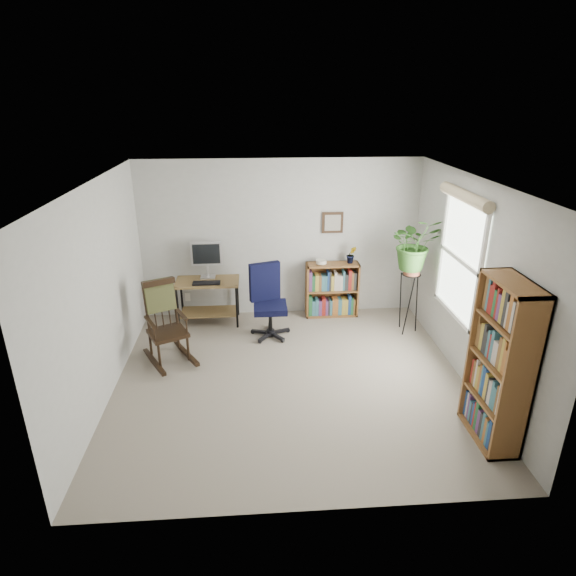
{
  "coord_description": "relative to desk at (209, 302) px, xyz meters",
  "views": [
    {
      "loc": [
        -0.4,
        -5.01,
        3.25
      ],
      "look_at": [
        0.0,
        0.4,
        1.05
      ],
      "focal_mm": 30.0,
      "sensor_mm": 36.0,
      "label": 1
    }
  ],
  "objects": [
    {
      "name": "ceiling",
      "position": [
        1.11,
        -1.7,
        2.06
      ],
      "size": [
        4.2,
        4.0,
        0.0
      ],
      "primitive_type": "cube",
      "color": "silver",
      "rests_on": "ground"
    },
    {
      "name": "potted_plant_small",
      "position": [
        2.17,
        0.13,
        0.57
      ],
      "size": [
        0.13,
        0.24,
        0.11
      ],
      "primitive_type": "imported",
      "color": "#2E5C20",
      "rests_on": "low_bookshelf"
    },
    {
      "name": "wall_left",
      "position": [
        -0.99,
        -1.7,
        0.86
      ],
      "size": [
        0.0,
        4.0,
        2.4
      ],
      "primitive_type": "cube",
      "color": "#B3B3AF",
      "rests_on": "ground"
    },
    {
      "name": "low_bookshelf",
      "position": [
        1.89,
        0.12,
        0.09
      ],
      "size": [
        0.81,
        0.27,
        0.85
      ],
      "primitive_type": null,
      "color": "brown",
      "rests_on": "floor"
    },
    {
      "name": "plant_stand",
      "position": [
        2.91,
        -0.52,
        0.18
      ],
      "size": [
        0.36,
        0.36,
        1.04
      ],
      "primitive_type": null,
      "rotation": [
        0.0,
        0.0,
        -0.3
      ],
      "color": "black",
      "rests_on": "floor"
    },
    {
      "name": "wall_back",
      "position": [
        1.11,
        0.3,
        0.86
      ],
      "size": [
        4.2,
        0.0,
        2.4
      ],
      "primitive_type": "cube",
      "color": "#B3B3AF",
      "rests_on": "ground"
    },
    {
      "name": "wall_front",
      "position": [
        1.11,
        -3.7,
        0.86
      ],
      "size": [
        4.2,
        0.0,
        2.4
      ],
      "primitive_type": "cube",
      "color": "#B3B3AF",
      "rests_on": "ground"
    },
    {
      "name": "keyboard",
      "position": [
        0.0,
        -0.12,
        0.35
      ],
      "size": [
        0.4,
        0.15,
        0.02
      ],
      "primitive_type": "cube",
      "color": "black",
      "rests_on": "desk"
    },
    {
      "name": "rocking_chair",
      "position": [
        -0.43,
        -1.11,
        0.21
      ],
      "size": [
        0.92,
        1.09,
        1.09
      ],
      "primitive_type": null,
      "rotation": [
        0.0,
        0.0,
        0.46
      ],
      "color": "black",
      "rests_on": "floor"
    },
    {
      "name": "framed_picture",
      "position": [
        1.89,
        0.27,
        1.11
      ],
      "size": [
        0.32,
        0.04,
        0.32
      ],
      "primitive_type": null,
      "color": "black",
      "rests_on": "wall_back"
    },
    {
      "name": "window",
      "position": [
        3.17,
        -1.4,
        1.06
      ],
      "size": [
        0.12,
        1.2,
        1.5
      ],
      "primitive_type": null,
      "color": "white",
      "rests_on": "wall_right"
    },
    {
      "name": "floor",
      "position": [
        1.11,
        -1.7,
        -0.34
      ],
      "size": [
        4.2,
        4.0,
        0.0
      ],
      "primitive_type": "cube",
      "color": "gray",
      "rests_on": "ground"
    },
    {
      "name": "wall_right",
      "position": [
        3.21,
        -1.7,
        0.86
      ],
      "size": [
        0.0,
        4.0,
        2.4
      ],
      "primitive_type": "cube",
      "color": "#B3B3AF",
      "rests_on": "ground"
    },
    {
      "name": "monitor",
      "position": [
        0.0,
        0.14,
        0.62
      ],
      "size": [
        0.46,
        0.16,
        0.56
      ],
      "primitive_type": null,
      "color": "silver",
      "rests_on": "desk"
    },
    {
      "name": "office_chair",
      "position": [
        0.91,
        -0.52,
        0.19
      ],
      "size": [
        0.73,
        0.73,
        1.06
      ],
      "primitive_type": null,
      "rotation": [
        0.0,
        0.0,
        0.32
      ],
      "color": "black",
      "rests_on": "floor"
    },
    {
      "name": "tall_bookshelf",
      "position": [
        3.03,
        -2.88,
        0.51
      ],
      "size": [
        0.32,
        0.74,
        1.7
      ],
      "primitive_type": null,
      "color": "brown",
      "rests_on": "floor"
    },
    {
      "name": "spider_plant",
      "position": [
        2.91,
        -0.52,
        1.36
      ],
      "size": [
        1.69,
        1.88,
        1.46
      ],
      "primitive_type": "imported",
      "color": "#2E5C20",
      "rests_on": "plant_stand"
    },
    {
      "name": "desk",
      "position": [
        0.0,
        0.0,
        0.0
      ],
      "size": [
        0.93,
        0.51,
        0.67
      ],
      "primitive_type": null,
      "color": "olive",
      "rests_on": "floor"
    }
  ]
}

